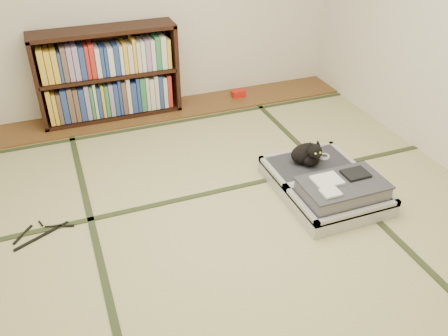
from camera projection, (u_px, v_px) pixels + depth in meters
name	position (u px, v px, depth m)	size (l,w,h in m)	color
floor	(234.00, 221.00, 3.53)	(4.50, 4.50, 0.00)	tan
wood_strip	(165.00, 110.00, 5.10)	(4.00, 0.50, 0.02)	brown
red_item	(238.00, 93.00, 5.36)	(0.15, 0.09, 0.07)	red
room_shell	(238.00, 24.00, 2.74)	(4.50, 4.50, 4.50)	white
tatami_borders	(212.00, 185.00, 3.92)	(4.00, 4.50, 0.01)	#2D381E
bookcase	(109.00, 76.00, 4.75)	(1.40, 0.32, 0.92)	black
suitcase	(327.00, 186.00, 3.75)	(0.72, 0.96, 0.28)	silver
cat	(308.00, 154.00, 3.90)	(0.32, 0.32, 0.26)	black
cable_coil	(324.00, 156.00, 4.03)	(0.10, 0.10, 0.02)	white
hanger	(42.00, 233.00, 3.41)	(0.43, 0.29, 0.01)	black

